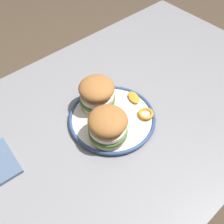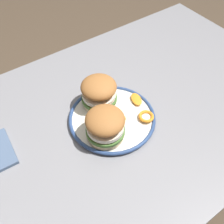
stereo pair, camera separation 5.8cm
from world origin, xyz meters
The scene contains 8 objects.
ground_plane centered at (0.00, 0.00, 0.00)m, with size 8.00×8.00×0.00m, color #4C3D2D.
dining_table centered at (0.00, 0.00, 0.66)m, with size 1.45×0.84×0.75m.
dinner_plate centered at (0.02, 0.01, 0.76)m, with size 0.29×0.29×0.02m.
sandwich_half_left centered at (0.08, 0.06, 0.82)m, with size 0.16×0.16×0.10m.
sandwich_half_right centered at (0.02, -0.06, 0.82)m, with size 0.16×0.16×0.10m.
orange_peel_curled centered at (-0.07, 0.08, 0.78)m, with size 0.05×0.05×0.01m.
orange_peel_strip_long centered at (-0.09, 0.00, 0.78)m, with size 0.05×0.07×0.01m.
orange_peel_strip_short centered at (0.00, 0.02, 0.78)m, with size 0.04×0.07×0.01m.
Camera 2 is at (0.32, 0.45, 1.44)m, focal length 41.50 mm.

